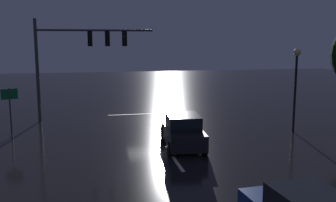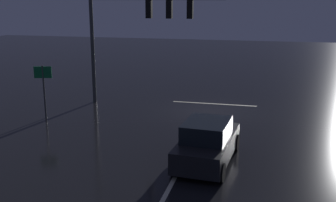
{
  "view_description": "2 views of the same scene",
  "coord_description": "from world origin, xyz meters",
  "px_view_note": "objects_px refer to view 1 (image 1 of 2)",
  "views": [
    {
      "loc": [
        3.76,
        26.09,
        5.52
      ],
      "look_at": [
        -0.28,
        6.5,
        2.29
      ],
      "focal_mm": 40.99,
      "sensor_mm": 36.0,
      "label": 1
    },
    {
      "loc": [
        -2.94,
        22.18,
        6.21
      ],
      "look_at": [
        0.85,
        6.43,
        2.14
      ],
      "focal_mm": 44.38,
      "sensor_mm": 36.0,
      "label": 2
    }
  ],
  "objects_px": {
    "traffic_signal_assembly": "(80,49)",
    "route_sign": "(10,102)",
    "car_approaching": "(183,131)",
    "street_lamp_left_kerb": "(296,74)"
  },
  "relations": [
    {
      "from": "traffic_signal_assembly",
      "to": "route_sign",
      "type": "xyz_separation_m",
      "value": [
        3.92,
        3.9,
        -2.85
      ]
    },
    {
      "from": "car_approaching",
      "to": "route_sign",
      "type": "bearing_deg",
      "value": -23.66
    },
    {
      "from": "car_approaching",
      "to": "street_lamp_left_kerb",
      "type": "relative_size",
      "value": 0.9
    },
    {
      "from": "traffic_signal_assembly",
      "to": "route_sign",
      "type": "distance_m",
      "value": 6.21
    },
    {
      "from": "car_approaching",
      "to": "route_sign",
      "type": "distance_m",
      "value": 10.05
    },
    {
      "from": "street_lamp_left_kerb",
      "to": "route_sign",
      "type": "relative_size",
      "value": 1.78
    },
    {
      "from": "traffic_signal_assembly",
      "to": "street_lamp_left_kerb",
      "type": "relative_size",
      "value": 1.58
    },
    {
      "from": "route_sign",
      "to": "street_lamp_left_kerb",
      "type": "bearing_deg",
      "value": 172.05
    },
    {
      "from": "car_approaching",
      "to": "street_lamp_left_kerb",
      "type": "distance_m",
      "value": 7.95
    },
    {
      "from": "street_lamp_left_kerb",
      "to": "route_sign",
      "type": "bearing_deg",
      "value": -7.95
    }
  ]
}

